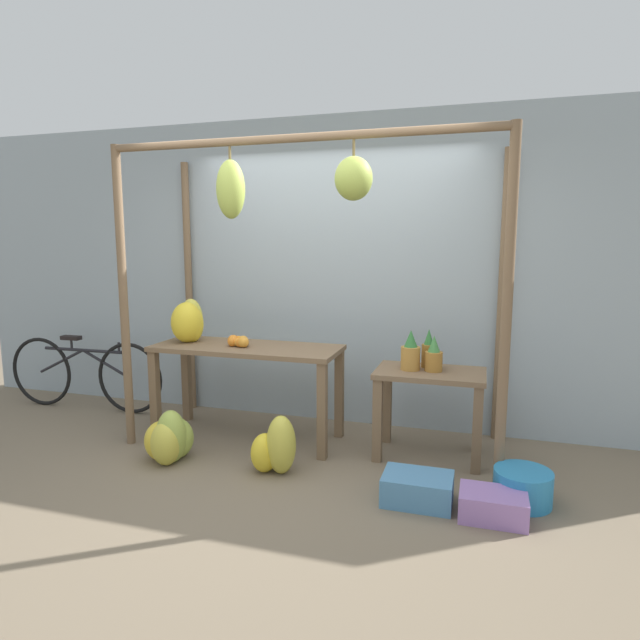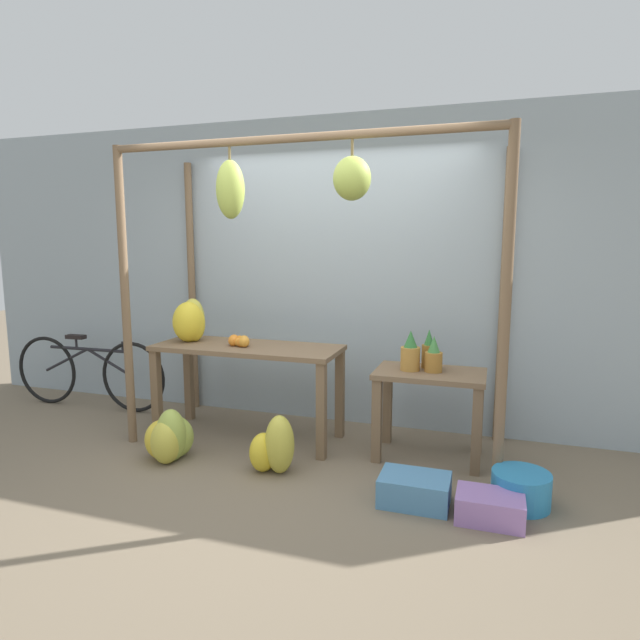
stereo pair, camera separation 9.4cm
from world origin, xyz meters
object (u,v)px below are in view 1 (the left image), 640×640
(orange_pile, at_px, (239,341))
(pineapple_cluster, at_px, (422,354))
(banana_pile_ground_left, at_px, (169,439))
(blue_bucket, at_px, (523,487))
(fruit_crate_white, at_px, (417,489))
(parked_bicycle, at_px, (84,373))
(banana_pile_ground_right, at_px, (275,447))
(banana_pile_on_table, at_px, (189,322))
(fruit_crate_purple, at_px, (493,505))

(orange_pile, distance_m, pineapple_cluster, 1.52)
(banana_pile_ground_left, bearing_deg, orange_pile, 61.38)
(orange_pile, height_order, blue_bucket, orange_pile)
(fruit_crate_white, distance_m, parked_bicycle, 3.60)
(banana_pile_ground_right, distance_m, fruit_crate_white, 1.07)
(banana_pile_on_table, bearing_deg, orange_pile, -8.76)
(banana_pile_ground_left, xyz_separation_m, fruit_crate_white, (1.92, -0.11, -0.08))
(banana_pile_ground_left, bearing_deg, banana_pile_on_table, 105.30)
(fruit_crate_white, bearing_deg, pineapple_cluster, 95.60)
(banana_pile_ground_left, xyz_separation_m, blue_bucket, (2.57, 0.08, -0.06))
(blue_bucket, bearing_deg, banana_pile_ground_left, -178.18)
(banana_pile_on_table, height_order, fruit_crate_purple, banana_pile_on_table)
(pineapple_cluster, xyz_separation_m, banana_pile_ground_left, (-1.84, -0.70, -0.65))
(banana_pile_ground_right, bearing_deg, orange_pile, 134.64)
(banana_pile_on_table, bearing_deg, banana_pile_ground_right, -30.85)
(parked_bicycle, xyz_separation_m, fruit_crate_purple, (3.92, -1.06, -0.29))
(orange_pile, height_order, banana_pile_ground_left, orange_pile)
(banana_pile_ground_right, bearing_deg, parked_bicycle, 160.71)
(fruit_crate_white, bearing_deg, banana_pile_on_table, 159.70)
(fruit_crate_white, bearing_deg, blue_bucket, 16.13)
(banana_pile_on_table, distance_m, blue_bucket, 2.95)
(banana_pile_on_table, bearing_deg, blue_bucket, -12.06)
(orange_pile, distance_m, banana_pile_ground_right, 1.02)
(blue_bucket, distance_m, parked_bicycle, 4.19)
(orange_pile, relative_size, pineapple_cluster, 0.65)
(banana_pile_ground_right, bearing_deg, banana_pile_on_table, 149.15)
(fruit_crate_white, xyz_separation_m, blue_bucket, (0.65, 0.19, 0.02))
(pineapple_cluster, relative_size, banana_pile_ground_left, 0.69)
(parked_bicycle, bearing_deg, fruit_crate_white, -16.02)
(banana_pile_on_table, bearing_deg, banana_pile_ground_left, -74.70)
(banana_pile_ground_left, bearing_deg, banana_pile_ground_right, 2.96)
(pineapple_cluster, distance_m, fruit_crate_purple, 1.27)
(orange_pile, distance_m, banana_pile_ground_left, 0.96)
(banana_pile_on_table, relative_size, banana_pile_ground_left, 0.90)
(pineapple_cluster, xyz_separation_m, parked_bicycle, (-3.37, 0.18, -0.45))
(blue_bucket, relative_size, fruit_crate_purple, 0.92)
(orange_pile, bearing_deg, fruit_crate_purple, -20.43)
(pineapple_cluster, xyz_separation_m, blue_bucket, (0.73, -0.62, -0.71))
(banana_pile_on_table, height_order, orange_pile, banana_pile_on_table)
(parked_bicycle, bearing_deg, banana_pile_ground_right, -19.29)
(banana_pile_on_table, xyz_separation_m, pineapple_cluster, (2.02, 0.03, -0.16))
(banana_pile_ground_left, height_order, fruit_crate_purple, banana_pile_ground_left)
(banana_pile_ground_right, bearing_deg, banana_pile_ground_left, -177.04)
(banana_pile_on_table, height_order, banana_pile_ground_right, banana_pile_on_table)
(fruit_crate_purple, bearing_deg, orange_pile, 159.57)
(fruit_crate_white, relative_size, fruit_crate_purple, 1.11)
(banana_pile_on_table, height_order, banana_pile_ground_left, banana_pile_on_table)
(banana_pile_on_table, xyz_separation_m, fruit_crate_white, (2.10, -0.78, -0.89))
(banana_pile_ground_right, height_order, blue_bucket, banana_pile_ground_right)
(pineapple_cluster, bearing_deg, parked_bicycle, 176.93)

